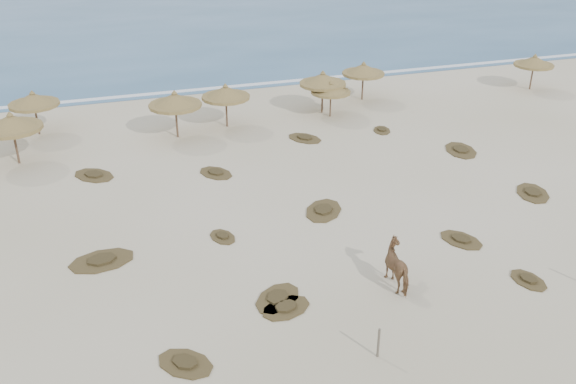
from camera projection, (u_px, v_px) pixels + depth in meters
name	position (u px, v px, depth m)	size (l,w,h in m)	color
ground	(311.00, 284.00, 24.73)	(160.00, 160.00, 0.00)	beige
foam_line	(191.00, 90.00, 46.90)	(70.00, 0.60, 0.01)	white
palapa_0	(11.00, 123.00, 34.06)	(3.69, 3.69, 2.98)	brown
palapa_1	(33.00, 100.00, 38.07)	(3.42, 3.42, 2.78)	brown
palapa_2	(175.00, 101.00, 37.58)	(4.06, 4.06, 2.93)	brown
palapa_3	(226.00, 93.00, 39.26)	(3.79, 3.79, 2.80)	brown
palapa_4	(331.00, 89.00, 41.06)	(2.68, 2.68, 2.41)	brown
palapa_5	(323.00, 80.00, 41.62)	(3.78, 3.78, 2.86)	brown
palapa_6	(363.00, 70.00, 44.08)	(3.52, 3.52, 2.74)	brown
palapa_7	(534.00, 62.00, 46.30)	(2.92, 2.92, 2.64)	brown
horse	(400.00, 266.00, 24.31)	(0.91, 1.99, 1.68)	#936242
fence_post_near	(378.00, 343.00, 20.76)	(0.08, 0.08, 1.12)	#63584A
scrub_1	(102.00, 260.00, 26.13)	(2.94, 2.17, 0.16)	brown
scrub_2	(223.00, 237.00, 27.86)	(1.35, 1.70, 0.16)	brown
scrub_3	(323.00, 210.00, 30.04)	(2.75, 2.96, 0.16)	brown
scrub_4	(461.00, 240.00, 27.62)	(2.00, 2.36, 0.16)	brown
scrub_5	(461.00, 150.00, 36.62)	(2.19, 2.87, 0.16)	brown
scrub_6	(94.00, 175.00, 33.56)	(2.76, 2.83, 0.16)	brown
scrub_7	(305.00, 138.00, 38.29)	(2.43, 2.65, 0.16)	brown
scrub_9	(278.00, 298.00, 23.80)	(2.57, 2.54, 0.16)	brown
scrub_10	(382.00, 130.00, 39.48)	(1.47, 1.82, 0.16)	brown
scrub_11	(185.00, 363.00, 20.63)	(2.33, 2.34, 0.16)	brown
scrub_12	(528.00, 280.00, 24.88)	(1.29, 1.78, 0.16)	brown
scrub_13	(216.00, 173.00, 33.82)	(2.21, 2.48, 0.16)	brown
scrub_14	(286.00, 308.00, 23.28)	(2.28, 1.87, 0.16)	brown
scrub_15	(533.00, 193.00, 31.69)	(2.33, 2.75, 0.16)	brown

